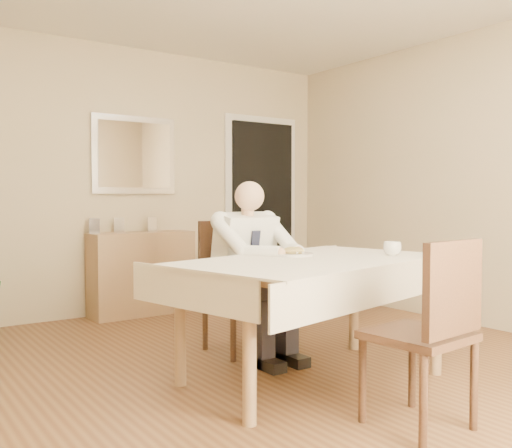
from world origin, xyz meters
TOP-DOWN VIEW (x-y plane):
  - room at (0.00, 0.00)m, footprint 5.00×5.02m
  - doorway at (1.55, 2.46)m, footprint 0.96×0.07m
  - mirror at (0.02, 2.47)m, footprint 0.86×0.04m
  - dining_table at (0.07, -0.15)m, footprint 1.93×1.38m
  - chair_far at (0.07, 0.73)m, footprint 0.49×0.49m
  - chair_near at (0.03, -1.09)m, footprint 0.48×0.48m
  - seated_man at (0.07, 0.44)m, footprint 0.48×0.72m
  - plate at (0.10, 0.06)m, footprint 0.26×0.26m
  - food at (0.10, 0.06)m, footprint 0.14×0.14m
  - knife at (0.14, 0.00)m, footprint 0.01×0.13m
  - fork at (0.06, 0.00)m, footprint 0.01×0.13m
  - coffee_mug at (0.63, -0.30)m, footprint 0.15×0.15m
  - sideboard at (0.02, 2.32)m, footprint 1.01×0.37m
  - photo_frame_left at (-0.42, 2.37)m, footprint 0.10×0.02m
  - photo_frame_center at (-0.17, 2.40)m, footprint 0.10×0.02m
  - photo_frame_right at (0.16, 2.38)m, footprint 0.10×0.02m

SIDE VIEW (x-z plane):
  - sideboard at x=0.02m, z-range 0.00..0.80m
  - chair_near at x=0.03m, z-range 0.06..0.99m
  - chair_far at x=0.07m, z-range 0.06..1.02m
  - dining_table at x=0.07m, z-range 0.29..1.04m
  - seated_man at x=0.07m, z-range 0.07..1.31m
  - plate at x=0.10m, z-range 0.75..0.77m
  - knife at x=0.14m, z-range 0.77..0.78m
  - fork at x=0.06m, z-range 0.77..0.78m
  - food at x=0.10m, z-range 0.76..0.81m
  - coffee_mug at x=0.63m, z-range 0.75..0.84m
  - photo_frame_left at x=-0.42m, z-range 0.80..0.94m
  - photo_frame_center at x=-0.17m, z-range 0.80..0.94m
  - photo_frame_right at x=0.16m, z-range 0.80..0.94m
  - doorway at x=1.55m, z-range -0.05..2.05m
  - room at x=0.00m, z-range 0.00..2.60m
  - mirror at x=0.02m, z-range 1.17..1.93m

